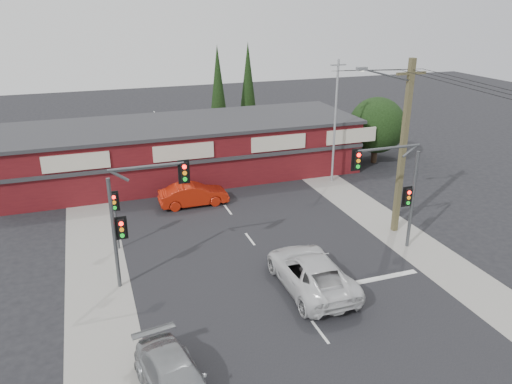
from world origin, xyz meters
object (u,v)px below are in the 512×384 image
object	(u,v)px
shop_building	(187,149)
utility_pole	(402,143)
silver_suv	(175,381)
red_sedan	(193,195)
white_suv	(311,272)

from	to	relation	value
shop_building	utility_pole	bearing A→B (deg)	-56.24
silver_suv	red_sedan	bearing A→B (deg)	65.91
white_suv	shop_building	bearing A→B (deg)	-82.88
red_sedan	silver_suv	bearing A→B (deg)	165.17
silver_suv	utility_pole	xyz separation A→B (m)	(14.66, 8.99, 4.70)
red_sedan	shop_building	xyz separation A→B (m)	(0.92, 6.20, 1.38)
silver_suv	white_suv	bearing A→B (deg)	24.21
shop_building	utility_pole	world-z (taller)	utility_pole
red_sedan	utility_pole	distance (m)	13.72
red_sedan	utility_pole	size ratio (longest dim) A/B	0.46
white_suv	shop_building	distance (m)	18.23
white_suv	red_sedan	bearing A→B (deg)	-75.26
shop_building	red_sedan	bearing A→B (deg)	-98.45
utility_pole	white_suv	bearing A→B (deg)	-150.80
shop_building	utility_pole	distance (m)	17.15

